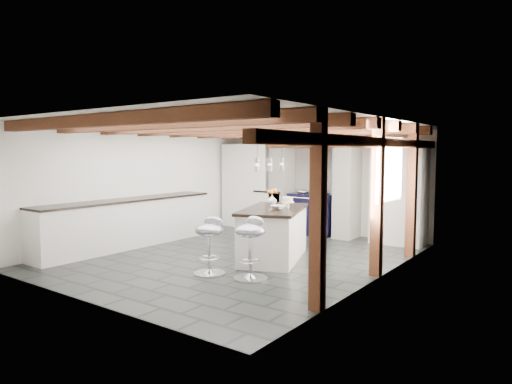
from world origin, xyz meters
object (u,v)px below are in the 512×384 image
Objects in this scene: bar_stool_near at (251,241)px; kitchen_island at (274,233)px; range_cooker at (313,213)px; bar_stool_far at (209,239)px.

kitchen_island is at bearing 111.64° from bar_stool_near.
range_cooker is at bearing 83.01° from kitchen_island.
bar_stool_near is at bearing -8.46° from bar_stool_far.
kitchen_island is at bearing -75.94° from range_cooker.
range_cooker is at bearing 108.05° from bar_stool_near.
range_cooker reaches higher than bar_stool_far.
kitchen_island is 1.40m from bar_stool_far.
kitchen_island is 1.31m from bar_stool_near.
range_cooker is 2.56m from kitchen_island.
bar_stool_far is at bearing -164.67° from bar_stool_near.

